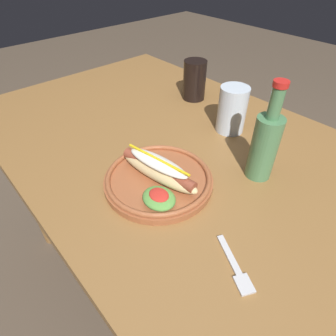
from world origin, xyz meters
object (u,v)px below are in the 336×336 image
object	(u,v)px
water_cup	(232,110)
fork	(236,268)
soda_cup	(194,80)
glass_bottle	(265,144)
hot_dog_plate	(158,177)

from	to	relation	value
water_cup	fork	bearing A→B (deg)	-49.69
fork	soda_cup	size ratio (longest dim) A/B	0.87
water_cup	glass_bottle	bearing A→B (deg)	-31.96
soda_cup	glass_bottle	world-z (taller)	glass_bottle
soda_cup	glass_bottle	bearing A→B (deg)	-24.65
hot_dog_plate	water_cup	distance (m)	0.32
fork	glass_bottle	size ratio (longest dim) A/B	0.49
fork	water_cup	bearing A→B (deg)	156.63
water_cup	glass_bottle	xyz separation A→B (m)	(0.18, -0.11, 0.02)
soda_cup	water_cup	xyz separation A→B (m)	(0.22, -0.07, 0.00)
fork	water_cup	distance (m)	0.47
hot_dog_plate	glass_bottle	xyz separation A→B (m)	(0.13, 0.21, 0.07)
water_cup	soda_cup	bearing A→B (deg)	161.90
hot_dog_plate	fork	world-z (taller)	hot_dog_plate
soda_cup	glass_bottle	size ratio (longest dim) A/B	0.56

